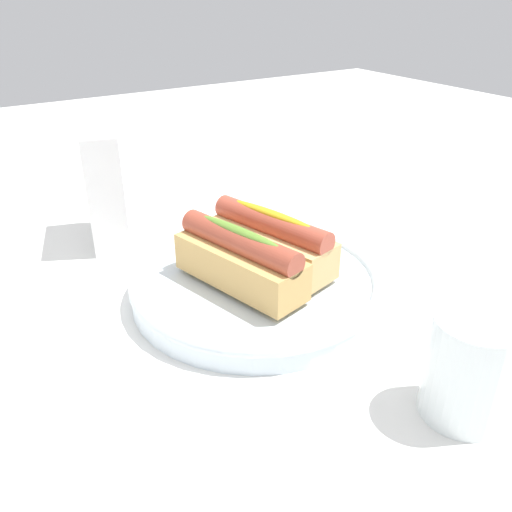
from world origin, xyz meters
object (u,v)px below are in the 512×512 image
Objects in this scene: serving_bowl at (256,283)px; hotdog_back at (240,259)px; water_glass at (468,372)px; hotdog_front at (271,240)px; napkin_box at (105,186)px.

hotdog_back reaches higher than serving_bowl.
water_glass is at bearing -169.48° from serving_bowl.
hotdog_front is 1.05× the size of napkin_box.
hotdog_front is at bearing -69.95° from hotdog_back.
serving_bowl is 1.74× the size of hotdog_front.
napkin_box is at bearing 15.54° from water_glass.
water_glass is (-0.23, -0.07, -0.02)m from hotdog_back.
hotdog_front is at bearing -69.95° from serving_bowl.
hotdog_back reaches higher than water_glass.
hotdog_back is 1.75× the size of water_glass.
hotdog_front and hotdog_back have the same top height.
napkin_box is (0.24, 0.06, 0.02)m from hotdog_back.
hotdog_front is 0.25m from napkin_box.
serving_bowl is 1.83× the size of napkin_box.
hotdog_back is 0.25m from napkin_box.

